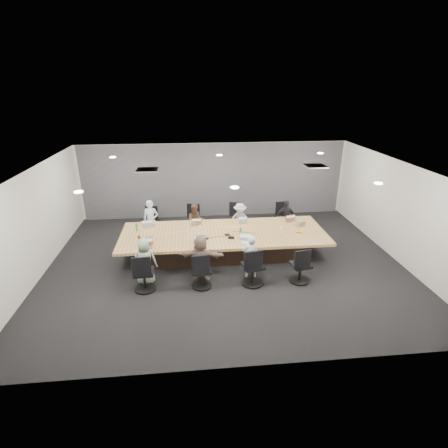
{
  "coord_description": "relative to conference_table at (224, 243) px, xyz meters",
  "views": [
    {
      "loc": [
        -0.94,
        -8.88,
        4.82
      ],
      "look_at": [
        0.0,
        0.4,
        1.05
      ],
      "focal_mm": 28.0,
      "sensor_mm": 36.0,
      "label": 1
    }
  ],
  "objects": [
    {
      "name": "curtain",
      "position": [
        0.0,
        3.42,
        1.0
      ],
      "size": [
        9.8,
        0.04,
        2.8
      ],
      "primitive_type": "cube",
      "color": "slate",
      "rests_on": "ground"
    },
    {
      "name": "canvas_bag",
      "position": [
        2.42,
        0.31,
        0.41
      ],
      "size": [
        0.31,
        0.27,
        0.14
      ],
      "primitive_type": "cube",
      "rotation": [
        0.0,
        0.0,
        0.47
      ],
      "color": "gray",
      "rests_on": "conference_table"
    },
    {
      "name": "ceiling",
      "position": [
        0.0,
        -0.5,
        2.4
      ],
      "size": [
        10.0,
        8.0,
        0.0
      ],
      "primitive_type": "cube",
      "color": "white",
      "rests_on": "wall_back"
    },
    {
      "name": "wall_left",
      "position": [
        -5.0,
        -0.5,
        1.0
      ],
      "size": [
        0.0,
        8.0,
        2.8
      ],
      "primitive_type": "cube",
      "rotation": [
        1.57,
        0.0,
        1.57
      ],
      "color": "beige",
      "rests_on": "ground"
    },
    {
      "name": "bottle_clear",
      "position": [
        -1.06,
        0.09,
        0.46
      ],
      "size": [
        0.08,
        0.08,
        0.24
      ],
      "primitive_type": "cylinder",
      "rotation": [
        0.0,
        0.0,
        -0.06
      ],
      "color": "silver",
      "rests_on": "conference_table"
    },
    {
      "name": "person_4",
      "position": [
        -2.15,
        -1.35,
        0.22
      ],
      "size": [
        0.61,
        0.4,
        1.24
      ],
      "primitive_type": "imported",
      "rotation": [
        0.0,
        0.0,
        3.13
      ],
      "color": "gray",
      "rests_on": "ground"
    },
    {
      "name": "person_5",
      "position": [
        -0.73,
        -1.35,
        0.23
      ],
      "size": [
        1.22,
        0.57,
        1.27
      ],
      "primitive_type": "imported",
      "rotation": [
        0.0,
        0.0,
        2.97
      ],
      "color": "#7E6357",
      "rests_on": "ground"
    },
    {
      "name": "person_2",
      "position": [
        0.68,
        1.35,
        0.18
      ],
      "size": [
        0.77,
        0.46,
        1.17
      ],
      "primitive_type": "imported",
      "rotation": [
        0.0,
        0.0,
        6.25
      ],
      "color": "#A5A8A4",
      "rests_on": "ground"
    },
    {
      "name": "laptop_6",
      "position": [
        0.58,
        -0.8,
        0.35
      ],
      "size": [
        0.37,
        0.29,
        0.02
      ],
      "primitive_type": "cube",
      "rotation": [
        0.0,
        0.0,
        -0.23
      ],
      "color": "#B2B2B7",
      "rests_on": "conference_table"
    },
    {
      "name": "stapler",
      "position": [
        0.17,
        -0.46,
        0.37
      ],
      "size": [
        0.18,
        0.07,
        0.07
      ],
      "primitive_type": "cube",
      "rotation": [
        0.0,
        0.0,
        -0.13
      ],
      "color": "black",
      "rests_on": "conference_table"
    },
    {
      "name": "mic_left",
      "position": [
        -0.55,
        -0.4,
        0.35
      ],
      "size": [
        0.17,
        0.14,
        0.03
      ],
      "primitive_type": "cube",
      "rotation": [
        0.0,
        0.0,
        -0.32
      ],
      "color": "black",
      "rests_on": "conference_table"
    },
    {
      "name": "cup_white_far",
      "position": [
        -0.68,
        0.39,
        0.39
      ],
      "size": [
        0.1,
        0.1,
        0.09
      ],
      "primitive_type": "cylinder",
      "rotation": [
        0.0,
        0.0,
        0.36
      ],
      "color": "white",
      "rests_on": "conference_table"
    },
    {
      "name": "mug_brown",
      "position": [
        -2.43,
        -0.18,
        0.39
      ],
      "size": [
        0.09,
        0.09,
        0.1
      ],
      "primitive_type": "cylinder",
      "rotation": [
        0.0,
        0.0,
        -0.07
      ],
      "color": "brown",
      "rests_on": "conference_table"
    },
    {
      "name": "chair_5",
      "position": [
        -0.73,
        -1.7,
        -0.0
      ],
      "size": [
        0.59,
        0.59,
        0.8
      ],
      "primitive_type": null,
      "rotation": [
        0.0,
        0.0,
        0.1
      ],
      "color": "black",
      "rests_on": "ground"
    },
    {
      "name": "laptop_1",
      "position": [
        -0.79,
        0.8,
        0.35
      ],
      "size": [
        0.32,
        0.23,
        0.02
      ],
      "primitive_type": "cube",
      "rotation": [
        0.0,
        0.0,
        3.09
      ],
      "color": "#8C6647",
      "rests_on": "conference_table"
    },
    {
      "name": "wall_back",
      "position": [
        0.0,
        3.5,
        1.0
      ],
      "size": [
        10.0,
        0.0,
        2.8
      ],
      "primitive_type": "cube",
      "rotation": [
        1.57,
        0.0,
        0.0
      ],
      "color": "beige",
      "rests_on": "ground"
    },
    {
      "name": "cup_white_near",
      "position": [
        1.75,
        0.03,
        0.39
      ],
      "size": [
        0.1,
        0.1,
        0.11
      ],
      "primitive_type": "cylinder",
      "rotation": [
        0.0,
        0.0,
        0.28
      ],
      "color": "white",
      "rests_on": "conference_table"
    },
    {
      "name": "person_6",
      "position": [
        0.58,
        -1.35,
        0.2
      ],
      "size": [
        0.48,
        0.35,
        1.2
      ],
      "primitive_type": "imported",
      "rotation": [
        0.0,
        0.0,
        2.99
      ],
      "color": "silver",
      "rests_on": "ground"
    },
    {
      "name": "chair_4",
      "position": [
        -2.15,
        -1.7,
        0.02
      ],
      "size": [
        0.59,
        0.59,
        0.84
      ],
      "primitive_type": null,
      "rotation": [
        0.0,
        0.0,
        0.04
      ],
      "color": "black",
      "rests_on": "ground"
    },
    {
      "name": "chair_7",
      "position": [
        1.82,
        -1.7,
        0.0
      ],
      "size": [
        0.64,
        0.64,
        0.81
      ],
      "primitive_type": null,
      "rotation": [
        0.0,
        0.0,
        0.2
      ],
      "color": "black",
      "rests_on": "ground"
    },
    {
      "name": "laptop_2",
      "position": [
        0.68,
        0.8,
        0.35
      ],
      "size": [
        0.3,
        0.22,
        0.02
      ],
      "primitive_type": "cube",
      "rotation": [
        0.0,
        0.0,
        3.23
      ],
      "color": "#B2B2B7",
      "rests_on": "conference_table"
    },
    {
      "name": "mic_right",
      "position": [
        0.08,
        -0.19,
        0.35
      ],
      "size": [
        0.14,
        0.1,
        0.03
      ],
      "primitive_type": "cube",
      "rotation": [
        0.0,
        0.0,
        0.03
      ],
      "color": "black",
      "rests_on": "conference_table"
    },
    {
      "name": "wall_front",
      "position": [
        0.0,
        -4.5,
        1.0
      ],
      "size": [
        10.0,
        0.0,
        2.8
      ],
      "primitive_type": "cube",
      "rotation": [
        -1.57,
        0.0,
        0.0
      ],
      "color": "beige",
      "rests_on": "ground"
    },
    {
      "name": "laptop_0",
      "position": [
        -2.24,
        0.8,
        0.35
      ],
      "size": [
        0.39,
        0.31,
        0.02
      ],
      "primitive_type": "cube",
      "rotation": [
        0.0,
        0.0,
        3.37
      ],
      "color": "#B2B2B7",
      "rests_on": "conference_table"
    },
    {
      "name": "floor",
      "position": [
        0.0,
        -0.5,
        -0.4
      ],
      "size": [
        10.0,
        8.0,
        0.0
      ],
      "primitive_type": "cube",
      "color": "black",
      "rests_on": "ground"
    },
    {
      "name": "chair_6",
      "position": [
        0.58,
        -1.7,
        0.04
      ],
      "size": [
        0.69,
        0.69,
        0.88
      ],
      "primitive_type": null,
      "rotation": [
        0.0,
        0.0,
        0.18
      ],
      "color": "black",
      "rests_on": "ground"
    },
    {
      "name": "chair_3",
      "position": [
        2.23,
        1.7,
        -0.01
      ],
      "size": [
        0.55,
        0.55,
        0.78
      ],
      "primitive_type": null,
      "rotation": [
        0.0,
        0.0,
        3.18
      ],
      "color": "black",
      "rests_on": "ground"
    },
    {
      "name": "chair_0",
      "position": [
        -2.24,
        1.7,
        -0.01
      ],
      "size": [
        0.58,
        0.58,
        0.77
      ],
      "primitive_type": null,
      "rotation": [
        0.0,
        0.0,
        3.01
      ],
      "color": "black",
      "rests_on": "ground"
    },
    {
      "name": "bottle_green_left",
      "position": [
        -2.56,
        0.39,
        0.46
      ],
      "size": [
        0.07,
        0.07,
        0.24
      ],
      "primitive_type": "cylinder",
      "rotation": [
        0.0,
        0.0,
        -0.14
      ],
      "color": "green",
      "rests_on": "conference_table"
    },
    {
      "name": "chair_2",
      "position": [
        0.68,
        1.7,
        0.02
      ],
      "size": [
        0.7,
        0.7,
        0.83
      ],
      "primitive_type": null,
      "rotation": [
        0.0,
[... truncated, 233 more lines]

